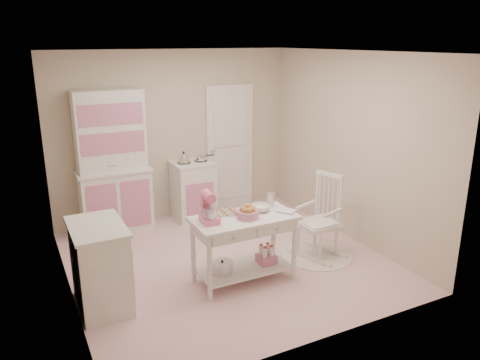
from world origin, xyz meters
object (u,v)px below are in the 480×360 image
stove (193,190)px  base_cabinet (100,266)px  hutch (113,162)px  stand_mixer (209,208)px  rocking_chair (319,217)px  work_table (244,249)px  bread_basket (248,214)px

stove → base_cabinet: (-1.81, -1.96, 0.00)m
hutch → stand_mixer: bearing=-75.5°
base_cabinet → rocking_chair: size_ratio=0.84×
stand_mixer → work_table: bearing=1.5°
stove → rocking_chair: bearing=-65.1°
rocking_chair → work_table: rocking_chair is taller
hutch → rocking_chair: size_ratio=1.89×
rocking_chair → bread_basket: 1.19m
hutch → bread_basket: (1.00, -2.26, -0.19)m
stove → rocking_chair: 2.23m
rocking_chair → stand_mixer: bearing=165.7°
hutch → stove: 1.33m
hutch → stand_mixer: 2.26m
base_cabinet → work_table: 1.61m
work_table → bread_basket: (0.02, -0.05, 0.45)m
rocking_chair → stove: bearing=96.2°
stove → stand_mixer: 2.29m
hutch → base_cabinet: size_ratio=2.26×
hutch → bread_basket: 2.48m
stand_mixer → hutch: bearing=108.7°
stove → base_cabinet: 2.67m
hutch → stove: bearing=-2.4°
rocking_chair → bread_basket: size_ratio=4.40×
base_cabinet → bread_basket: bearing=-8.5°
base_cabinet → bread_basket: base_cabinet is taller
base_cabinet → bread_basket: size_ratio=3.68×
hutch → rocking_chair: (2.14, -2.07, -0.49)m
stove → stand_mixer: bearing=-106.5°
stove → work_table: 2.17m
stove → stand_mixer: stand_mixer is taller
base_cabinet → work_table: base_cabinet is taller
work_table → stand_mixer: bearing=177.3°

